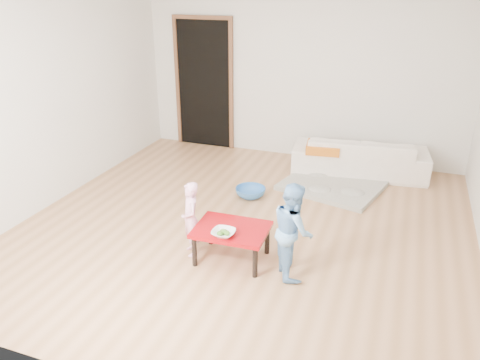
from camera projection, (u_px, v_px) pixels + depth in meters
The scene contains 13 objects.
floor at pixel (246, 225), 5.43m from camera, with size 5.00×5.00×0.01m, color #A47246.
back_wall at pixel (301, 74), 7.07m from camera, with size 5.00×0.02×2.60m, color white.
left_wall at pixel (53, 97), 5.70m from camera, with size 0.02×5.00×2.60m, color white.
doorway at pixel (205, 85), 7.67m from camera, with size 1.02×0.08×2.11m, color brown, non-canonical shape.
sofa at pixel (360, 155), 6.77m from camera, with size 1.89×0.74×0.55m, color white.
cushion at pixel (323, 148), 6.63m from camera, with size 0.46×0.41×0.12m, color orange.
red_table at pixel (232, 244), 4.70m from camera, with size 0.72×0.54×0.36m, color #97080D, non-canonical shape.
bowl at pixel (223, 233), 4.48m from camera, with size 0.22×0.22×0.05m, color white.
broccoli at pixel (223, 233), 4.48m from camera, with size 0.12×0.12×0.06m, color #2D5919, non-canonical shape.
child_pink at pixel (191, 219), 4.72m from camera, with size 0.29×0.19×0.79m, color pink.
child_blue at pixel (293, 230), 4.37m from camera, with size 0.46×0.36×0.94m, color #67A4F0.
basin at pixel (250, 192), 6.11m from camera, with size 0.39×0.39×0.12m, color #2F6AB3.
blanket at pixel (332, 186), 6.38m from camera, with size 1.24×1.03×0.06m, color #B6B0A0, non-canonical shape.
Camera 1 is at (1.58, -4.51, 2.63)m, focal length 35.00 mm.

